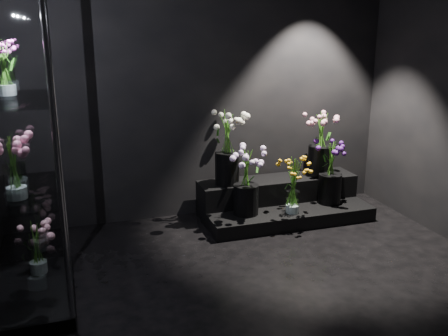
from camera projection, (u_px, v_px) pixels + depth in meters
name	position (u px, v px, depth m)	size (l,w,h in m)	color
floor	(279.00, 308.00, 3.56)	(4.00, 4.00, 0.00)	black
wall_back	(202.00, 81.00, 5.00)	(4.00, 4.00, 0.00)	black
display_riser	(281.00, 201.00, 5.26)	(1.71, 0.76, 0.38)	black
display_case	(15.00, 158.00, 3.35)	(0.59, 0.99, 2.17)	black
bouquet_orange_bells	(293.00, 185.00, 4.89)	(0.34, 0.34, 0.57)	white
bouquet_lilac	(246.00, 177.00, 4.84)	(0.43, 0.43, 0.65)	black
bouquet_purple	(331.00, 167.00, 5.15)	(0.40, 0.40, 0.70)	black
bouquet_cream_roses	(227.00, 143.00, 4.99)	(0.42, 0.42, 0.76)	black
bouquet_pink_roses	(321.00, 140.00, 5.29)	(0.47, 0.47, 0.68)	black
bouquet_case_pink	(14.00, 164.00, 3.22)	(0.30, 0.30, 0.44)	white
bouquet_case_magenta	(4.00, 65.00, 3.32)	(0.22, 0.22, 0.40)	white
bouquet_case_base_pink	(36.00, 246.00, 3.80)	(0.39, 0.39, 0.42)	white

